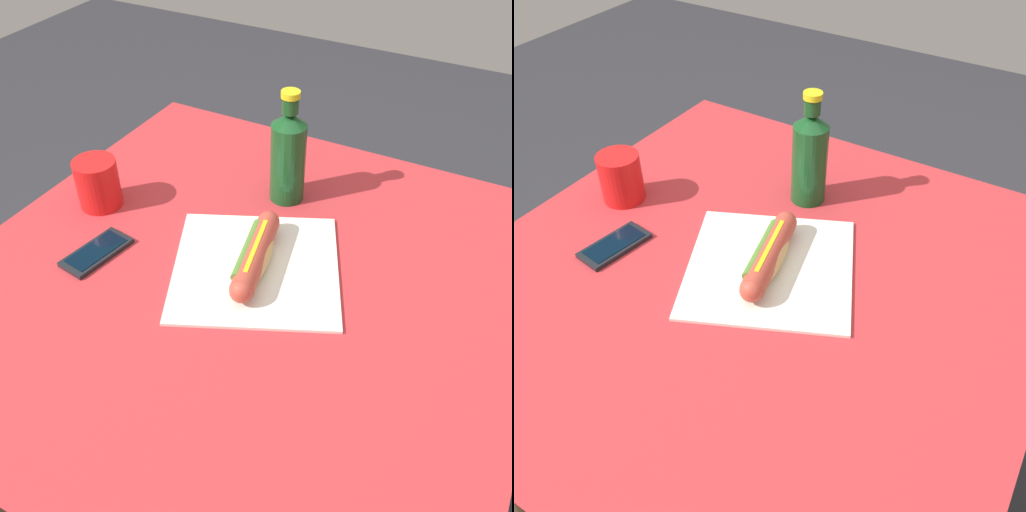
% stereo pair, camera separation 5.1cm
% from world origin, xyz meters
% --- Properties ---
extents(ground_plane, '(6.00, 6.00, 0.00)m').
position_xyz_m(ground_plane, '(0.00, 0.00, 0.00)').
color(ground_plane, '#2D2D33').
rests_on(ground_plane, ground).
extents(dining_table, '(1.02, 0.99, 0.74)m').
position_xyz_m(dining_table, '(0.00, 0.00, 0.61)').
color(dining_table, brown).
rests_on(dining_table, ground).
extents(paper_wrapper, '(0.39, 0.39, 0.01)m').
position_xyz_m(paper_wrapper, '(0.02, -0.01, 0.74)').
color(paper_wrapper, silver).
rests_on(paper_wrapper, dining_table).
extents(hot_dog, '(0.23, 0.09, 0.05)m').
position_xyz_m(hot_dog, '(0.02, -0.01, 0.77)').
color(hot_dog, tan).
rests_on(hot_dog, paper_wrapper).
extents(cell_phone, '(0.14, 0.08, 0.01)m').
position_xyz_m(cell_phone, '(-0.08, 0.27, 0.74)').
color(cell_phone, black).
rests_on(cell_phone, dining_table).
extents(soda_bottle, '(0.07, 0.07, 0.24)m').
position_xyz_m(soda_bottle, '(0.25, 0.03, 0.84)').
color(soda_bottle, '#14471E').
rests_on(soda_bottle, dining_table).
extents(drinking_cup, '(0.09, 0.09, 0.10)m').
position_xyz_m(drinking_cup, '(0.05, 0.36, 0.79)').
color(drinking_cup, red).
rests_on(drinking_cup, dining_table).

